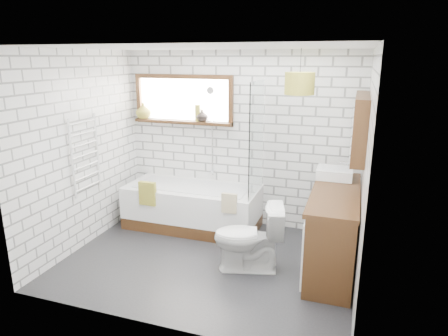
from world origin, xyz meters
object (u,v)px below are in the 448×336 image
(bathtub, at_px, (193,207))
(toilet, at_px, (248,238))
(pendant, at_px, (300,83))
(basin, at_px, (335,173))
(vanity, at_px, (334,229))

(bathtub, relative_size, toilet, 2.37)
(bathtub, height_order, pendant, pendant)
(basin, distance_m, toilet, 1.38)
(vanity, height_order, basin, basin)
(vanity, bearing_deg, basin, 96.84)
(toilet, bearing_deg, bathtub, -145.18)
(bathtub, bearing_deg, pendant, -5.98)
(basin, xyz_separation_m, toilet, (-0.86, -0.89, -0.60))
(vanity, height_order, toilet, vanity)
(pendant, bearing_deg, basin, 14.29)
(bathtub, height_order, vanity, vanity)
(basin, bearing_deg, toilet, -134.00)
(basin, height_order, toilet, basin)
(toilet, height_order, pendant, pendant)
(vanity, xyz_separation_m, pendant, (-0.53, 0.38, 1.63))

